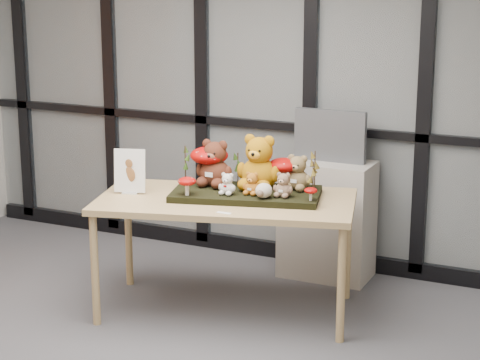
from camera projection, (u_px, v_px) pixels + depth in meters
The scene contains 24 objects.
room_shell at pixel (52, 80), 4.32m from camera, with size 5.00×5.00×5.00m.
glass_partition at pixel (255, 76), 6.55m from camera, with size 4.90×0.06×2.78m.
display_table at pixel (226, 208), 5.60m from camera, with size 1.81×1.23×0.77m.
diorama_tray at pixel (246, 194), 5.62m from camera, with size 0.95×0.47×0.04m, color black.
bear_pooh_yellow at pixel (259, 159), 5.62m from camera, with size 0.30×0.27×0.39m, color #AC6F0B, non-canonical shape.
bear_brown_medium at pixel (215, 160), 5.71m from camera, with size 0.26×0.23×0.34m, color #4E2315, non-canonical shape.
bear_tan_back at pixel (297, 170), 5.62m from camera, with size 0.19×0.18×0.25m, color olive, non-canonical shape.
bear_small_yellow at pixel (252, 182), 5.51m from camera, with size 0.12×0.11×0.16m, color #AD6119, non-canonical shape.
bear_white_bow at pixel (227, 183), 5.51m from camera, with size 0.12×0.11×0.16m, color silver, non-canonical shape.
bear_beige_small at pixel (283, 183), 5.45m from camera, with size 0.13×0.12×0.17m, color #85664E, non-canonical shape.
plush_cream_hedgehog at pixel (264, 190), 5.43m from camera, with size 0.08×0.07×0.11m, color beige, non-canonical shape.
mushroom_back_left at pixel (209, 164), 5.75m from camera, with size 0.25×0.25×0.28m, color #970704, non-canonical shape.
mushroom_back_right at pixel (284, 172), 5.65m from camera, with size 0.20×0.20×0.22m, color #970704, non-canonical shape.
mushroom_front_left at pixel (187, 185), 5.50m from camera, with size 0.12×0.12×0.13m, color #970704, non-canonical shape.
mushroom_front_right at pixel (311, 193), 5.38m from camera, with size 0.08×0.08×0.09m, color #970704, non-canonical shape.
sprig_green_far_left at pixel (185, 165), 5.77m from camera, with size 0.05×0.05×0.26m, color #19370C, non-canonical shape.
sprig_green_mid_left at pixel (214, 166), 5.80m from camera, with size 0.05×0.05×0.23m, color #19370C, non-canonical shape.
sprig_dry_far_right at pixel (315, 170), 5.61m from camera, with size 0.05×0.05×0.26m, color brown, non-canonical shape.
sprig_dry_mid_right at pixel (313, 178), 5.50m from camera, with size 0.05×0.05×0.22m, color brown, non-canonical shape.
sprig_green_centre at pixel (238, 168), 5.78m from camera, with size 0.05×0.05×0.21m, color #19370C, non-canonical shape.
sign_holder at pixel (130, 173), 5.68m from camera, with size 0.21×0.10×0.30m.
label_card at pixel (224, 213), 5.26m from camera, with size 0.09×0.03×0.00m, color white.
cabinet at pixel (327, 219), 6.31m from camera, with size 0.65×0.38×0.86m, color #9E978D.
monitor at pixel (330, 136), 6.18m from camera, with size 0.52×0.05×0.37m.
Camera 1 is at (2.68, -3.51, 2.25)m, focal length 65.00 mm.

